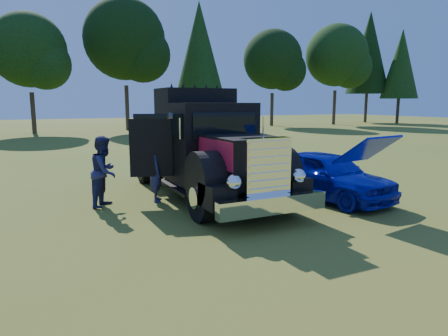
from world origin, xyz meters
TOP-DOWN VIEW (x-y plane):
  - ground at (0.00, 0.00)m, footprint 120.00×120.00m
  - treeline at (-2.24, 27.66)m, footprint 73.63×24.04m
  - diamond_t_truck at (0.01, 2.02)m, footprint 3.34×7.16m
  - hotrod_coupe at (2.85, 0.42)m, footprint 2.15×4.28m
  - spectator_near at (-1.38, 2.19)m, footprint 0.52×0.66m
  - spectator_far at (-2.70, 2.27)m, footprint 1.05×1.10m

SIDE VIEW (x-z plane):
  - ground at x=0.00m, z-range 0.00..0.00m
  - hotrod_coupe at x=2.85m, z-range -0.27..1.61m
  - spectator_near at x=-1.38m, z-range 0.00..1.58m
  - spectator_far at x=-2.70m, z-range 0.00..1.79m
  - diamond_t_truck at x=0.01m, z-range -0.22..2.78m
  - treeline at x=-2.24m, z-range 0.80..14.63m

